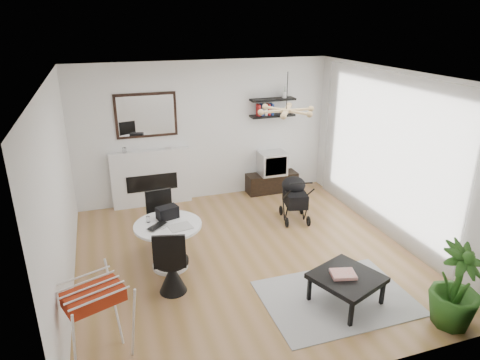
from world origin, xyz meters
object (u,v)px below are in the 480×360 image
object	(u,v)px
crt_tv	(272,163)
stroller	(294,200)
tv_console	(272,182)
coffee_table	(347,279)
dining_table	(169,239)
drying_rack	(96,323)
potted_plant	(457,286)
fireplace	(151,171)

from	to	relation	value
crt_tv	stroller	bearing A→B (deg)	-94.44
crt_tv	stroller	distance (m)	1.36
tv_console	coffee_table	bearing A→B (deg)	-98.05
dining_table	coffee_table	bearing A→B (deg)	-37.76
drying_rack	stroller	world-z (taller)	drying_rack
drying_rack	potted_plant	distance (m)	4.03
crt_tv	drying_rack	distance (m)	5.21
tv_console	crt_tv	world-z (taller)	crt_tv
fireplace	drying_rack	world-z (taller)	fireplace
fireplace	crt_tv	xyz separation A→B (m)	(2.44, -0.12, -0.05)
crt_tv	coffee_table	xyz separation A→B (m)	(-0.52, -3.76, -0.27)
tv_console	drying_rack	bearing A→B (deg)	-132.57
stroller	tv_console	bearing A→B (deg)	96.68
tv_console	coffee_table	size ratio (longest dim) A/B	1.08
crt_tv	coffee_table	world-z (taller)	crt_tv
stroller	potted_plant	distance (m)	3.23
stroller	coffee_table	bearing A→B (deg)	-88.19
fireplace	coffee_table	xyz separation A→B (m)	(1.92, -3.88, -0.33)
crt_tv	drying_rack	world-z (taller)	drying_rack
tv_console	stroller	distance (m)	1.35
drying_rack	stroller	distance (m)	4.24
crt_tv	drying_rack	bearing A→B (deg)	-132.51
drying_rack	crt_tv	bearing A→B (deg)	26.52
fireplace	potted_plant	xyz separation A→B (m)	(2.89, -4.63, -0.16)
crt_tv	stroller	size ratio (longest dim) A/B	0.62
drying_rack	coffee_table	world-z (taller)	drying_rack
fireplace	stroller	world-z (taller)	fireplace
crt_tv	drying_rack	xyz separation A→B (m)	(-3.52, -3.84, -0.12)
tv_console	dining_table	bearing A→B (deg)	-138.43
tv_console	dining_table	size ratio (longest dim) A/B	1.11
tv_console	drying_rack	world-z (taller)	drying_rack
crt_tv	fireplace	bearing A→B (deg)	177.13
coffee_table	potted_plant	xyz separation A→B (m)	(0.98, -0.75, 0.16)
dining_table	stroller	bearing A→B (deg)	20.48
stroller	drying_rack	bearing A→B (deg)	-132.14
coffee_table	drying_rack	bearing A→B (deg)	-178.54
crt_tv	dining_table	distance (m)	3.35
crt_tv	dining_table	bearing A→B (deg)	-138.35
tv_console	dining_table	distance (m)	3.37
fireplace	tv_console	distance (m)	2.50
dining_table	potted_plant	distance (m)	3.74
crt_tv	potted_plant	size ratio (longest dim) A/B	0.51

